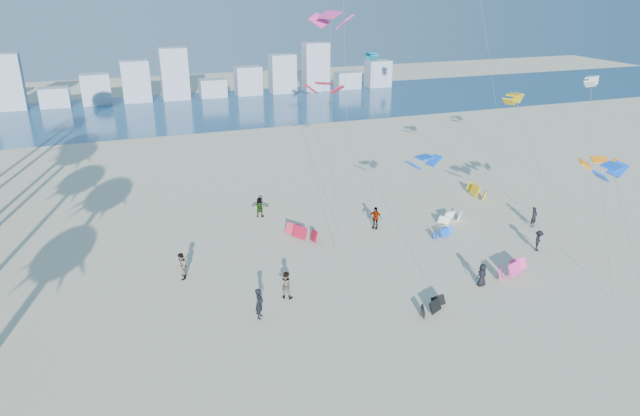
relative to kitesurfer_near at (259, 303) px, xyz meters
name	(u,v)px	position (x,y,z in m)	size (l,w,h in m)	color
ocean	(175,111)	(2.33, 60.43, -0.94)	(220.00, 220.00, 0.00)	navy
kitesurfer_near	(259,303)	(0.00, 0.00, 0.00)	(0.69, 0.45, 1.89)	black
kitesurfer_mid	(286,285)	(2.09, 1.67, -0.06)	(0.86, 0.67, 1.77)	gray
kitesurfers_far	(357,233)	(9.32, 7.40, -0.10)	(28.25, 17.17, 1.83)	black
grounded_kites	(430,233)	(14.88, 6.30, -0.49)	(19.79, 18.71, 1.00)	black
flying_kites	(442,59)	(17.95, 11.39, 11.70)	(26.34, 34.95, 18.63)	blue
distant_skyline	(159,81)	(1.14, 70.43, 2.14)	(85.00, 3.00, 8.40)	#9EADBF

